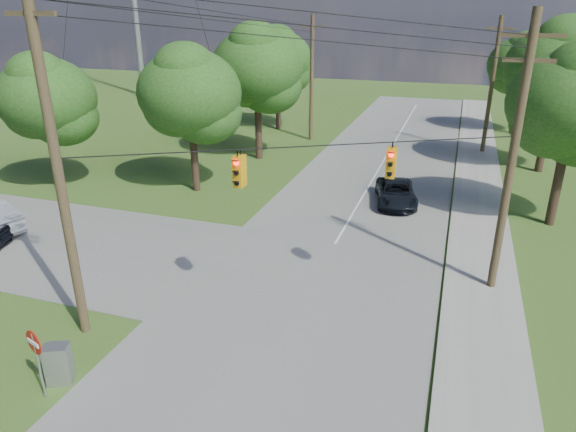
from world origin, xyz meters
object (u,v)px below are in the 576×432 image
(pole_ne, at_px, (513,156))
(control_cabinet, at_px, (59,364))
(pole_sw, at_px, (56,157))
(pole_north_e, at_px, (492,85))
(car_main_north, at_px, (396,193))
(do_not_enter_sign, at_px, (35,349))
(pole_north_w, at_px, (312,78))

(pole_ne, xyz_separation_m, control_cabinet, (-12.40, -10.05, -4.82))
(pole_sw, bearing_deg, pole_north_e, 65.48)
(pole_sw, xyz_separation_m, car_main_north, (8.58, 16.07, -5.56))
(pole_sw, relative_size, pole_ne, 1.14)
(pole_ne, xyz_separation_m, do_not_enter_sign, (-12.40, -10.73, -3.82))
(pole_sw, relative_size, pole_north_w, 1.20)
(pole_ne, relative_size, do_not_enter_sign, 4.66)
(pole_north_e, distance_m, control_cabinet, 34.66)
(car_main_north, bearing_deg, pole_sw, -130.22)
(control_cabinet, relative_size, do_not_enter_sign, 0.57)
(pole_north_e, height_order, do_not_enter_sign, pole_north_e)
(do_not_enter_sign, bearing_deg, pole_north_w, 111.13)
(pole_ne, height_order, car_main_north, pole_ne)
(pole_sw, height_order, pole_ne, pole_sw)
(pole_sw, height_order, control_cabinet, pole_sw)
(control_cabinet, bearing_deg, pole_north_w, 68.38)
(pole_ne, relative_size, pole_north_w, 1.05)
(pole_north_w, distance_m, control_cabinet, 32.40)
(pole_north_w, bearing_deg, car_main_north, -56.42)
(pole_sw, height_order, pole_north_e, pole_sw)
(car_main_north, bearing_deg, pole_ne, -71.98)
(pole_north_e, distance_m, pole_north_w, 13.90)
(pole_sw, bearing_deg, pole_north_w, 90.77)
(pole_sw, distance_m, pole_north_w, 29.62)
(pole_north_w, height_order, control_cabinet, pole_north_w)
(car_main_north, bearing_deg, pole_north_e, 57.88)
(control_cabinet, bearing_deg, car_main_north, 43.71)
(car_main_north, height_order, do_not_enter_sign, do_not_enter_sign)
(pole_sw, xyz_separation_m, pole_north_w, (-0.40, 29.60, -1.10))
(car_main_north, xyz_separation_m, do_not_enter_sign, (-7.48, -19.20, 0.98))
(pole_north_e, bearing_deg, pole_north_w, 180.00)
(pole_north_e, relative_size, control_cabinet, 7.73)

